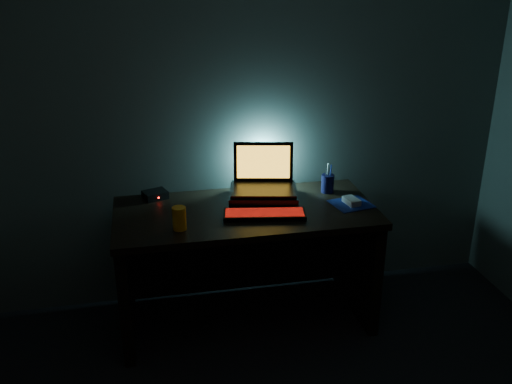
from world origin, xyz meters
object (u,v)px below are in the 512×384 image
pen_cup (328,183)px  juice_glass (179,218)px  router (155,195)px  keyboard (265,214)px  laptop (263,178)px  mouse (351,201)px

pen_cup → juice_glass: bearing=-159.6°
pen_cup → router: bearing=174.0°
keyboard → laptop: bearing=88.7°
laptop → juice_glass: (-0.53, -0.35, -0.06)m
juice_glass → router: size_ratio=0.77×
keyboard → juice_glass: bearing=-162.5°
juice_glass → router: 0.47m
laptop → pen_cup: bearing=11.2°
pen_cup → keyboard: bearing=-148.5°
keyboard → router: router is taller
keyboard → router: (-0.59, 0.39, 0.01)m
laptop → router: 0.66m
mouse → pen_cup: size_ratio=1.00×
laptop → pen_cup: (0.40, -0.00, -0.06)m
mouse → juice_glass: juice_glass is taller
pen_cup → router: pen_cup is taller
juice_glass → keyboard: bearing=7.9°
pen_cup → router: (-1.05, 0.11, -0.03)m
keyboard → mouse: bearing=16.9°
laptop → juice_glass: size_ratio=3.37×
juice_glass → router: bearing=103.8°
laptop → keyboard: 0.31m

